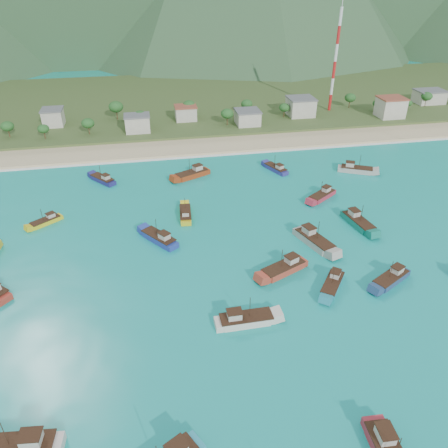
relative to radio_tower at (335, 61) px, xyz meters
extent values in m
plane|color=#0B7E6E|center=(-59.62, -108.00, -22.22)|extent=(600.00, 600.00, 0.00)
cube|color=beige|center=(-59.62, -29.00, -22.22)|extent=(400.00, 18.00, 1.20)
cube|color=#385123|center=(-59.62, 32.00, -22.22)|extent=(400.00, 110.00, 2.40)
cube|color=white|center=(-59.62, -38.50, -22.22)|extent=(400.00, 2.50, 0.08)
cube|color=beige|center=(-116.72, 0.71, -17.52)|extent=(7.66, 8.37, 6.21)
cube|color=beige|center=(-83.81, -13.01, -17.61)|extent=(9.20, 7.14, 6.01)
cube|color=beige|center=(-63.97, -2.22, -17.90)|extent=(8.42, 7.03, 5.44)
cube|color=beige|center=(-40.17, -12.35, -17.98)|extent=(9.10, 9.17, 5.27)
cube|color=beige|center=(-15.27, -4.79, -17.10)|extent=(10.46, 10.08, 7.04)
cube|color=beige|center=(21.16, -13.83, -16.77)|extent=(10.13, 9.01, 7.71)
cube|color=beige|center=(49.88, 2.45, -17.91)|extent=(12.66, 9.06, 5.43)
cylinder|color=red|center=(0.00, 0.00, -17.18)|extent=(1.20, 1.20, 6.87)
cylinder|color=white|center=(0.00, 0.00, -10.31)|extent=(1.20, 1.20, 6.87)
cylinder|color=red|center=(0.00, 0.00, -3.44)|extent=(1.20, 1.20, 6.87)
cylinder|color=white|center=(0.00, 0.00, 3.44)|extent=(1.20, 1.20, 6.87)
cylinder|color=red|center=(0.00, 0.00, 10.31)|extent=(1.20, 1.20, 6.87)
cylinder|color=white|center=(0.00, 0.00, 17.18)|extent=(1.20, 1.20, 6.87)
cube|color=gold|center=(-108.80, -76.41, -21.86)|extent=(8.17, 6.97, 1.52)
cube|color=beige|center=(-107.43, -75.38, -20.48)|extent=(2.44, 2.36, 1.23)
cylinder|color=#382114|center=(-109.18, -76.69, -19.39)|extent=(0.12, 0.12, 3.42)
cube|color=beige|center=(-52.99, -148.38, -19.69)|extent=(2.23, 2.71, 1.70)
cube|color=#107462|center=(-29.86, -92.24, -21.59)|extent=(5.11, 11.69, 2.06)
cube|color=beige|center=(-30.23, -89.96, -19.73)|extent=(2.46, 2.87, 1.67)
cylinder|color=#382114|center=(-29.75, -92.87, -18.25)|extent=(0.12, 0.12, 4.62)
cube|color=#913414|center=(-68.23, -55.04, -21.58)|extent=(11.79, 8.09, 2.08)
cube|color=beige|center=(-66.12, -54.01, -19.69)|extent=(3.27, 3.03, 1.69)
cylinder|color=#382114|center=(-68.82, -55.33, -18.19)|extent=(0.12, 0.12, 4.69)
cube|color=navy|center=(-80.53, -90.01, -21.65)|extent=(8.89, 10.46, 1.94)
cube|color=beige|center=(-79.23, -91.77, -19.89)|extent=(3.02, 3.12, 1.58)
cylinder|color=#382114|center=(-80.89, -89.53, -18.49)|extent=(0.12, 0.12, 4.37)
cube|color=beige|center=(-100.54, -140.10, -19.59)|extent=(2.91, 2.44, 1.75)
cylinder|color=#382114|center=(-103.62, -139.77, -18.04)|extent=(0.12, 0.12, 4.85)
cube|color=#ADA59D|center=(-15.68, -61.15, -21.63)|extent=(11.23, 7.74, 1.99)
cube|color=beige|center=(-17.69, -60.16, -19.83)|extent=(3.11, 2.90, 1.61)
cylinder|color=#382114|center=(-15.13, -61.42, -18.40)|extent=(0.12, 0.12, 4.47)
cube|color=navy|center=(-95.58, -53.20, -21.75)|extent=(8.27, 9.25, 1.75)
cube|color=beige|center=(-94.34, -54.73, -20.16)|extent=(2.75, 2.81, 1.42)
cylinder|color=#382114|center=(-95.93, -52.78, -18.90)|extent=(0.12, 0.12, 3.93)
cube|color=navy|center=(-33.51, -115.02, -21.69)|extent=(10.45, 7.62, 1.87)
cube|color=beige|center=(-31.68, -114.01, -20.00)|extent=(2.95, 2.77, 1.52)
cylinder|color=#382114|center=(-34.02, -115.30, -18.65)|extent=(0.12, 0.12, 4.20)
cube|color=teal|center=(-46.24, -114.43, -21.74)|extent=(8.17, 9.48, 1.77)
cube|color=beige|center=(-45.04, -112.85, -20.13)|extent=(2.76, 2.84, 1.44)
cylinder|color=#382114|center=(-46.57, -114.87, -18.86)|extent=(0.12, 0.12, 3.98)
cube|color=#B12B3E|center=(-33.49, -76.26, -21.70)|extent=(10.00, 8.28, 1.84)
cube|color=beige|center=(-31.80, -75.07, -20.03)|extent=(2.95, 2.84, 1.50)
cylinder|color=#382114|center=(-33.96, -76.59, -18.71)|extent=(0.12, 0.12, 4.14)
cube|color=silver|center=(-66.16, -121.31, -21.62)|extent=(11.08, 3.38, 2.01)
cube|color=beige|center=(-68.42, -121.33, -19.80)|extent=(2.53, 2.05, 1.63)
cylinder|color=#382114|center=(-65.53, -121.30, -18.35)|extent=(0.12, 0.12, 4.52)
cube|color=#ABA59B|center=(-44.01, -98.47, -21.51)|extent=(7.39, 12.66, 2.21)
cube|color=beige|center=(-44.82, -96.12, -19.51)|extent=(3.01, 3.34, 1.80)
cylinder|color=#382114|center=(-43.78, -99.12, -17.92)|extent=(0.12, 0.12, 4.97)
cube|color=#A93B29|center=(-54.70, -107.52, -21.60)|extent=(11.64, 7.70, 2.05)
cube|color=beige|center=(-52.60, -106.57, -19.74)|extent=(3.19, 2.94, 1.66)
cylinder|color=#382114|center=(-55.28, -107.79, -18.27)|extent=(0.12, 0.12, 4.61)
cube|color=navy|center=(-40.92, -55.13, -21.77)|extent=(6.33, 9.70, 1.70)
cube|color=beige|center=(-40.14, -56.88, -20.22)|extent=(2.43, 2.64, 1.39)
cylinder|color=#382114|center=(-41.13, -54.64, -19.00)|extent=(0.12, 0.12, 3.84)
cube|color=gold|center=(-72.86, -79.32, -21.76)|extent=(3.53, 9.69, 1.73)
cube|color=beige|center=(-73.01, -81.26, -20.19)|extent=(1.90, 2.29, 1.40)
cylinder|color=#382114|center=(-72.82, -78.78, -18.95)|extent=(0.12, 0.12, 3.89)
camera|label=1|loc=(-81.43, -179.88, 35.87)|focal=35.00mm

